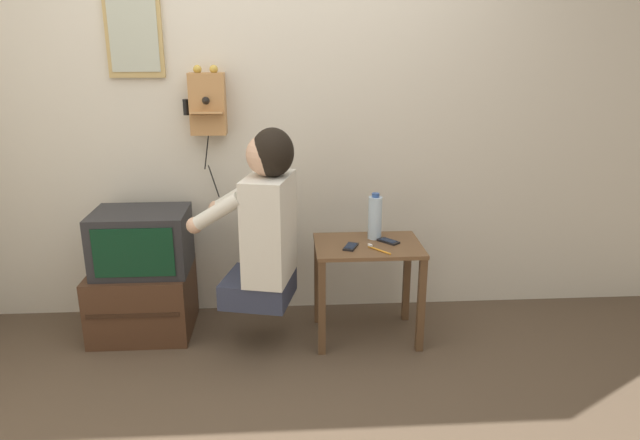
{
  "coord_description": "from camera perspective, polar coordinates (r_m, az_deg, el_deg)",
  "views": [
    {
      "loc": [
        0.03,
        -2.22,
        1.66
      ],
      "look_at": [
        0.22,
        0.74,
        0.74
      ],
      "focal_mm": 32.0,
      "sensor_mm": 36.0,
      "label": 1
    }
  ],
  "objects": [
    {
      "name": "cell_phone_spare",
      "position": [
        3.27,
        6.86,
        -2.11
      ],
      "size": [
        0.13,
        0.13,
        0.01
      ],
      "rotation": [
        0.0,
        0.0,
        0.71
      ],
      "color": "black",
      "rests_on": "side_table"
    },
    {
      "name": "cell_phone_held",
      "position": [
        3.16,
        3.09,
        -2.67
      ],
      "size": [
        0.1,
        0.14,
        0.01
      ],
      "rotation": [
        0.0,
        0.0,
        -0.38
      ],
      "color": "black",
      "rests_on": "side_table"
    },
    {
      "name": "side_table",
      "position": [
        3.27,
        4.77,
        -4.4
      ],
      "size": [
        0.6,
        0.43,
        0.57
      ],
      "color": "brown",
      "rests_on": "ground_plane"
    },
    {
      "name": "toothbrush",
      "position": [
        3.13,
        5.78,
        -2.92
      ],
      "size": [
        0.11,
        0.13,
        0.02
      ],
      "rotation": [
        0.0,
        0.0,
        0.67
      ],
      "color": "orange",
      "rests_on": "side_table"
    },
    {
      "name": "person",
      "position": [
        3.07,
        -5.52,
        -0.05
      ],
      "size": [
        0.59,
        0.5,
        0.97
      ],
      "rotation": [
        0.0,
        0.0,
        1.33
      ],
      "color": "#2D3347",
      "rests_on": "ground_plane"
    },
    {
      "name": "water_bottle",
      "position": [
        3.29,
        5.52,
        0.28
      ],
      "size": [
        0.08,
        0.08,
        0.27
      ],
      "color": "#ADC6DB",
      "rests_on": "side_table"
    },
    {
      "name": "tv_stand",
      "position": [
        3.58,
        -17.25,
        -7.64
      ],
      "size": [
        0.57,
        0.49,
        0.4
      ],
      "color": "#422819",
      "rests_on": "ground_plane"
    },
    {
      "name": "wall_phone_antique",
      "position": [
        3.41,
        -11.19,
        11.37
      ],
      "size": [
        0.24,
        0.18,
        0.77
      ],
      "color": "#AD7A47"
    },
    {
      "name": "television",
      "position": [
        3.42,
        -17.4,
        -2.04
      ],
      "size": [
        0.53,
        0.39,
        0.36
      ],
      "color": "#232326",
      "rests_on": "tv_stand"
    },
    {
      "name": "wall_back",
      "position": [
        3.47,
        -4.26,
        10.89
      ],
      "size": [
        6.8,
        0.05,
        2.55
      ],
      "color": "beige",
      "rests_on": "ground_plane"
    },
    {
      "name": "framed_picture",
      "position": [
        3.51,
        -18.11,
        17.15
      ],
      "size": [
        0.31,
        0.03,
        0.46
      ],
      "color": "tan"
    },
    {
      "name": "ground_plane",
      "position": [
        2.77,
        -3.81,
        -19.54
      ],
      "size": [
        14.0,
        14.0,
        0.0
      ],
      "primitive_type": "plane",
      "color": "#4C3D2D"
    }
  ]
}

